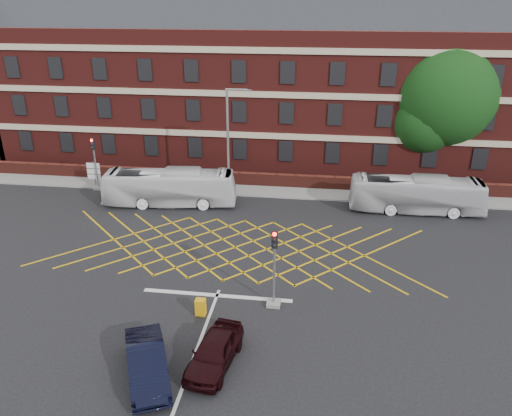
# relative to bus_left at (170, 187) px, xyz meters

# --- Properties ---
(ground) EXTENTS (120.00, 120.00, 0.00)m
(ground) POSITION_rel_bus_left_xyz_m (6.04, -8.19, -1.37)
(ground) COLOR black
(ground) RESTS_ON ground
(victorian_building) EXTENTS (51.00, 12.17, 20.40)m
(victorian_building) POSITION_rel_bus_left_xyz_m (6.29, 13.80, 6.46)
(victorian_building) COLOR #541815
(victorian_building) RESTS_ON ground
(boundary_wall) EXTENTS (56.00, 0.50, 1.10)m
(boundary_wall) POSITION_rel_bus_left_xyz_m (6.04, 4.81, -0.82)
(boundary_wall) COLOR #501C15
(boundary_wall) RESTS_ON ground
(far_pavement) EXTENTS (60.00, 3.00, 0.12)m
(far_pavement) POSITION_rel_bus_left_xyz_m (6.04, 3.81, -1.31)
(far_pavement) COLOR slate
(far_pavement) RESTS_ON ground
(box_junction_hatching) EXTENTS (8.22, 8.22, 0.02)m
(box_junction_hatching) POSITION_rel_bus_left_xyz_m (6.04, -6.19, -1.36)
(box_junction_hatching) COLOR #CC990C
(box_junction_hatching) RESTS_ON ground
(stop_line) EXTENTS (8.00, 0.30, 0.02)m
(stop_line) POSITION_rel_bus_left_xyz_m (6.04, -11.69, -1.36)
(stop_line) COLOR silver
(stop_line) RESTS_ON ground
(centre_line) EXTENTS (0.15, 14.00, 0.02)m
(centre_line) POSITION_rel_bus_left_xyz_m (6.04, -18.19, -1.36)
(centre_line) COLOR silver
(centre_line) RESTS_ON ground
(bus_left) EXTENTS (10.04, 3.38, 2.74)m
(bus_left) POSITION_rel_bus_left_xyz_m (0.00, 0.00, 0.00)
(bus_left) COLOR silver
(bus_left) RESTS_ON ground
(bus_right) EXTENTS (9.55, 2.32, 2.65)m
(bus_right) POSITION_rel_bus_left_xyz_m (18.09, 1.16, -0.04)
(bus_right) COLOR silver
(bus_right) RESTS_ON ground
(car_navy) EXTENTS (3.21, 4.65, 1.45)m
(car_navy) POSITION_rel_bus_left_xyz_m (4.46, -18.05, -0.64)
(car_navy) COLOR black
(car_navy) RESTS_ON ground
(car_maroon) EXTENTS (2.23, 4.24, 1.38)m
(car_maroon) POSITION_rel_bus_left_xyz_m (7.05, -16.92, -0.68)
(car_maroon) COLOR black
(car_maroon) RESTS_ON ground
(deciduous_tree) EXTENTS (8.94, 8.94, 11.45)m
(deciduous_tree) POSITION_rel_bus_left_xyz_m (20.88, 9.99, 5.00)
(deciduous_tree) COLOR black
(deciduous_tree) RESTS_ON ground
(traffic_light_near) EXTENTS (0.70, 0.70, 4.27)m
(traffic_light_near) POSITION_rel_bus_left_xyz_m (9.10, -12.15, 0.39)
(traffic_light_near) COLOR slate
(traffic_light_near) RESTS_ON ground
(traffic_light_far) EXTENTS (0.70, 0.70, 4.27)m
(traffic_light_far) POSITION_rel_bus_left_xyz_m (-6.79, 2.33, 0.39)
(traffic_light_far) COLOR slate
(traffic_light_far) RESTS_ON ground
(street_lamp) EXTENTS (2.25, 1.00, 8.48)m
(street_lamp) POSITION_rel_bus_left_xyz_m (4.25, 1.73, 1.51)
(street_lamp) COLOR slate
(street_lamp) RESTS_ON ground
(direction_signs) EXTENTS (1.10, 0.16, 2.20)m
(direction_signs) POSITION_rel_bus_left_xyz_m (-7.16, 2.60, 0.01)
(direction_signs) COLOR gray
(direction_signs) RESTS_ON ground
(utility_cabinet) EXTENTS (0.50, 0.39, 0.88)m
(utility_cabinet) POSITION_rel_bus_left_xyz_m (5.59, -13.47, -0.93)
(utility_cabinet) COLOR orange
(utility_cabinet) RESTS_ON ground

